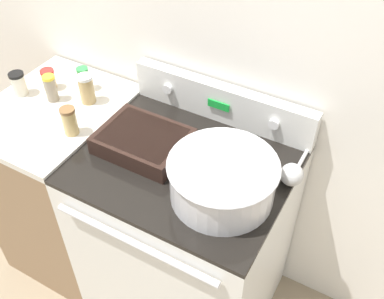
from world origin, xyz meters
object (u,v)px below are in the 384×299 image
object	(u,v)px
spice_jar_white_cap	(87,89)
spice_jar_red_cap	(49,79)
mixing_bowl	(223,178)
casserole_dish	(143,140)
spice_jar_brown_cap	(70,121)
spice_jar_green_cap	(84,79)
spice_jar_yellow_cap	(51,88)
spice_jar_black_cap	(19,84)
ladle	(293,173)

from	to	relation	value
spice_jar_white_cap	spice_jar_red_cap	distance (m)	0.20
mixing_bowl	spice_jar_white_cap	xyz separation A→B (m)	(-0.70, 0.18, -0.01)
casserole_dish	spice_jar_red_cap	world-z (taller)	spice_jar_red_cap
spice_jar_brown_cap	spice_jar_white_cap	bearing A→B (deg)	110.80
spice_jar_green_cap	spice_jar_red_cap	distance (m)	0.15
casserole_dish	spice_jar_yellow_cap	xyz separation A→B (m)	(-0.48, 0.05, 0.03)
spice_jar_white_cap	casserole_dish	bearing A→B (deg)	-18.50
spice_jar_green_cap	spice_jar_black_cap	size ratio (longest dim) A/B	1.02
mixing_bowl	spice_jar_black_cap	xyz separation A→B (m)	(-0.98, 0.09, -0.02)
spice_jar_brown_cap	spice_jar_red_cap	world-z (taller)	spice_jar_brown_cap
spice_jar_white_cap	spice_jar_black_cap	world-z (taller)	spice_jar_white_cap
spice_jar_brown_cap	spice_jar_black_cap	xyz separation A→B (m)	(-0.35, 0.09, -0.01)
spice_jar_white_cap	spice_jar_red_cap	world-z (taller)	spice_jar_white_cap
spice_jar_green_cap	ladle	bearing A→B (deg)	-4.09
spice_jar_white_cap	spice_jar_green_cap	xyz separation A→B (m)	(-0.07, 0.06, -0.01)
spice_jar_brown_cap	spice_jar_black_cap	world-z (taller)	spice_jar_brown_cap
casserole_dish	spice_jar_white_cap	distance (m)	0.37
spice_jar_brown_cap	spice_jar_red_cap	bearing A→B (deg)	146.16
spice_jar_brown_cap	spice_jar_black_cap	size ratio (longest dim) A/B	1.13
ladle	spice_jar_white_cap	bearing A→B (deg)	179.75
spice_jar_brown_cap	spice_jar_black_cap	distance (m)	0.36
casserole_dish	spice_jar_yellow_cap	size ratio (longest dim) A/B	2.77
mixing_bowl	spice_jar_green_cap	size ratio (longest dim) A/B	3.51
spice_jar_brown_cap	spice_jar_red_cap	distance (m)	0.33
spice_jar_brown_cap	spice_jar_red_cap	xyz separation A→B (m)	(-0.28, 0.18, -0.01)
spice_jar_brown_cap	spice_jar_yellow_cap	bearing A→B (deg)	148.61
spice_jar_brown_cap	mixing_bowl	bearing A→B (deg)	0.52
spice_jar_green_cap	spice_jar_yellow_cap	size ratio (longest dim) A/B	0.89
casserole_dish	spice_jar_red_cap	size ratio (longest dim) A/B	3.60
mixing_bowl	spice_jar_brown_cap	bearing A→B (deg)	-179.48
spice_jar_brown_cap	spice_jar_green_cap	xyz separation A→B (m)	(-0.14, 0.25, -0.01)
spice_jar_red_cap	casserole_dish	bearing A→B (deg)	-11.52
casserole_dish	spice_jar_white_cap	xyz separation A→B (m)	(-0.35, 0.12, 0.03)
ladle	spice_jar_red_cap	xyz separation A→B (m)	(-1.08, -0.00, 0.02)
spice_jar_white_cap	spice_jar_green_cap	bearing A→B (deg)	137.41
casserole_dish	spice_jar_yellow_cap	distance (m)	0.49
ladle	spice_jar_green_cap	bearing A→B (deg)	175.91
spice_jar_black_cap	spice_jar_yellow_cap	bearing A→B (deg)	13.33
spice_jar_white_cap	mixing_bowl	bearing A→B (deg)	-14.59
spice_jar_yellow_cap	spice_jar_black_cap	world-z (taller)	spice_jar_yellow_cap
spice_jar_black_cap	spice_jar_brown_cap	bearing A→B (deg)	-14.62
ladle	spice_jar_red_cap	distance (m)	1.08
spice_jar_brown_cap	spice_jar_red_cap	size ratio (longest dim) A/B	1.29
spice_jar_white_cap	spice_jar_black_cap	bearing A→B (deg)	-161.08
spice_jar_brown_cap	spice_jar_yellow_cap	world-z (taller)	same
mixing_bowl	spice_jar_brown_cap	world-z (taller)	mixing_bowl
ladle	spice_jar_yellow_cap	world-z (taller)	spice_jar_yellow_cap
ladle	spice_jar_brown_cap	bearing A→B (deg)	-167.15
casserole_dish	ladle	world-z (taller)	ladle
spice_jar_yellow_cap	spice_jar_red_cap	world-z (taller)	spice_jar_yellow_cap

